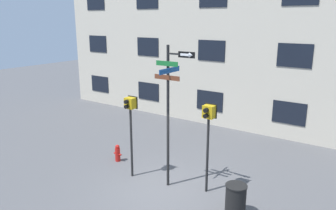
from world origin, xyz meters
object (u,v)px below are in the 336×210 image
object	(u,v)px
pedestrian_signal_right	(208,124)
fire_hydrant	(118,153)
pedestrian_signal_left	(130,115)
street_sign_pole	(170,105)
trash_bin	(236,200)

from	to	relation	value
pedestrian_signal_right	fire_hydrant	bearing A→B (deg)	178.41
pedestrian_signal_left	fire_hydrant	size ratio (longest dim) A/B	4.28
street_sign_pole	trash_bin	xyz separation A→B (m)	(2.48, -0.37, -2.32)
pedestrian_signal_right	trash_bin	size ratio (longest dim) A/B	3.05
pedestrian_signal_left	trash_bin	world-z (taller)	pedestrian_signal_left
street_sign_pole	trash_bin	size ratio (longest dim) A/B	4.88
pedestrian_signal_left	trash_bin	bearing A→B (deg)	-2.89
fire_hydrant	street_sign_pole	bearing A→B (deg)	-9.66
fire_hydrant	trash_bin	distance (m)	5.33
pedestrian_signal_right	trash_bin	world-z (taller)	pedestrian_signal_right
street_sign_pole	trash_bin	distance (m)	3.42
pedestrian_signal_right	fire_hydrant	distance (m)	4.41
fire_hydrant	pedestrian_signal_left	bearing A→B (deg)	-26.57
pedestrian_signal_left	fire_hydrant	distance (m)	2.41
street_sign_pole	pedestrian_signal_left	xyz separation A→B (m)	(-1.49, -0.17, -0.55)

